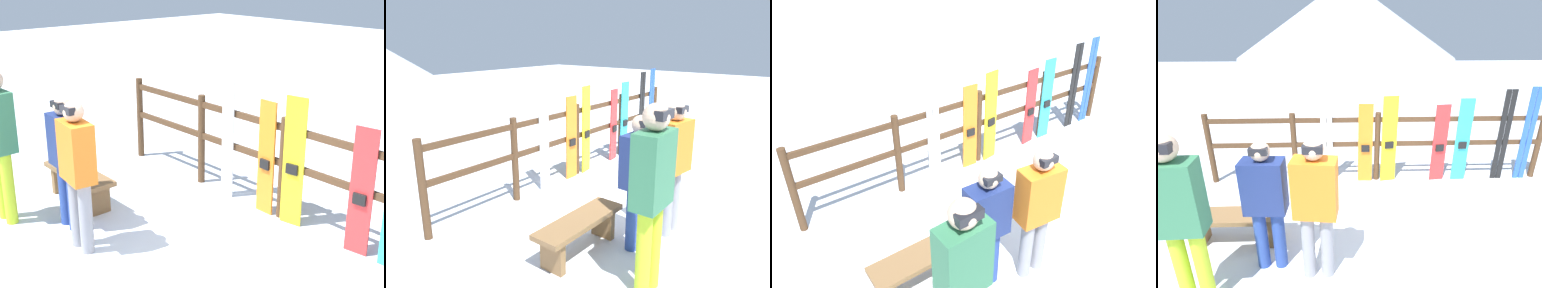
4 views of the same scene
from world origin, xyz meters
The scene contains 13 objects.
ground_plane centered at (0.00, 0.00, 0.00)m, with size 40.00×40.00×0.00m, color white.
fence centered at (0.00, 1.89, 0.75)m, with size 5.86×0.10×1.25m.
bench centered at (-1.97, 0.26, 0.31)m, with size 1.21×0.36×0.42m.
person_navy centered at (-1.45, -0.16, 0.89)m, with size 0.46×0.27×1.56m.
person_orange centered at (-0.90, -0.31, 0.95)m, with size 0.47×0.30×1.64m.
person_plaid_green centered at (-2.09, -0.64, 1.07)m, with size 0.45×0.26×1.83m.
ski_pair_white centered at (-0.87, 1.83, 0.89)m, with size 0.20×0.02×1.78m.
snowboard_orange centered at (-0.21, 1.83, 0.71)m, with size 0.25×0.06×1.42m.
snowboard_yellow centered at (0.20, 1.83, 0.77)m, with size 0.27×0.09×1.55m.
snowboard_red centered at (1.08, 1.83, 0.69)m, with size 0.26×0.08×1.40m.
snowboard_cyan centered at (1.48, 1.83, 0.74)m, with size 0.25×0.06×1.50m.
ski_pair_black centered at (2.19, 1.83, 0.82)m, with size 0.20×0.02×1.64m.
ski_pair_blue centered at (2.61, 1.83, 0.84)m, with size 0.20×0.02×1.68m.
Camera 3 is at (-3.26, -2.31, 3.53)m, focal length 35.00 mm.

